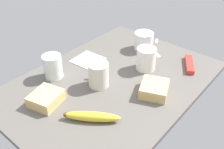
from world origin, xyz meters
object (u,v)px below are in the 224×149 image
Objects in this scene: banana at (92,117)px; snack_bar at (189,64)px; coffee_mug_milky at (146,58)px; sandwich_main at (154,89)px; coffee_mug_spare at (99,74)px; paper_napkin at (88,60)px; glass_of_milk at (53,68)px; sandwich_side at (46,98)px; coffee_mug_black at (144,41)px.

snack_bar is at bearing 169.62° from banana.
coffee_mug_milky is 0.74× the size of sandwich_main.
paper_napkin is at bearing -122.24° from coffee_mug_spare.
sandwich_main is at bearing 114.87° from glass_of_milk.
coffee_mug_spare is 22.21cm from sandwich_side.
glass_of_milk is at bearing -66.79° from coffee_mug_spare.
sandwich_main is at bearing 138.33° from sandwich_side.
coffee_mug_black is at bearing -142.29° from coffee_mug_milky.
sandwich_side is at bearing -3.71° from coffee_mug_black.
snack_bar is at bearing 138.07° from glass_of_milk.
glass_of_milk is 31.84cm from banana.
sandwich_main is 1.14× the size of paper_napkin.
coffee_mug_milky is at bearing 161.62° from coffee_mug_spare.
banana is (-4.55, 19.23, -0.44)cm from sandwich_side.
sandwich_main is 1.40× the size of glass_of_milk.
coffee_mug_black is at bearing -138.75° from sandwich_main.
coffee_mug_milky is at bearing -173.44° from banana.
glass_of_milk is (-12.76, -11.41, 2.30)cm from sandwich_side.
sandwich_side is 19.77cm from banana.
sandwich_side is 64.60cm from snack_bar.
snack_bar is at bearing 149.57° from coffee_mug_spare.
banana is 1.42× the size of paper_napkin.
glass_of_milk is at bearing -65.13° from sandwich_main.
paper_napkin is at bearing 174.72° from glass_of_milk.
banana is (16.21, 11.97, -3.47)cm from coffee_mug_spare.
coffee_mug_spare is at bearing -143.56° from banana.
sandwich_side is 0.73× the size of banana.
banana reaches higher than paper_napkin.
glass_of_milk is at bearing -72.49° from snack_bar.
glass_of_milk is at bearing -5.28° from paper_napkin.
sandwich_main reaches higher than snack_bar.
glass_of_milk is 60.53cm from snack_bar.
coffee_mug_milky is (14.27, 11.03, 0.64)cm from coffee_mug_black.
sandwich_side is 0.93× the size of snack_bar.
sandwich_side is at bearing -57.22° from snack_bar.
coffee_mug_spare and glass_of_milk have the same top height.
glass_of_milk reaches higher than coffee_mug_milky.
banana is at bearing 36.44° from coffee_mug_spare.
coffee_mug_milky reaches higher than banana.
glass_of_milk is (17.96, -38.75, 2.30)cm from sandwich_main.
glass_of_milk is (8.00, -18.67, -0.73)cm from coffee_mug_spare.
coffee_mug_spare is at bearing -18.38° from coffee_mug_milky.
banana is (8.21, 30.64, -2.74)cm from glass_of_milk.
sandwich_side reaches higher than snack_bar.
glass_of_milk is at bearing -40.54° from coffee_mug_milky.
banana is at bearing -17.21° from sandwich_main.
glass_of_milk reaches higher than banana.
coffee_mug_black is at bearing 161.35° from glass_of_milk.
coffee_mug_milky is 0.81× the size of sandwich_side.
coffee_mug_black is at bearing -163.73° from banana.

